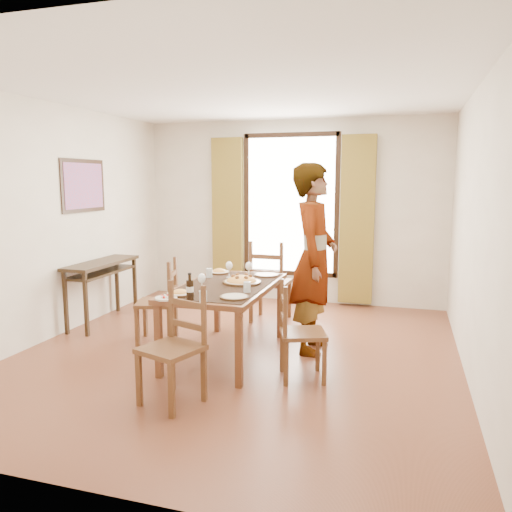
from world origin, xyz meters
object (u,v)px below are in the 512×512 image
(dining_table, at_px, (226,291))
(man, at_px, (314,259))
(pasta_platter, at_px, (242,279))
(console_table, at_px, (102,270))

(dining_table, xyz_separation_m, man, (0.84, 0.43, 0.31))
(dining_table, distance_m, pasta_platter, 0.21)
(pasta_platter, bearing_deg, man, 24.63)
(console_table, relative_size, pasta_platter, 3.00)
(man, bearing_deg, pasta_platter, 113.66)
(console_table, xyz_separation_m, man, (2.77, -0.25, 0.32))
(console_table, height_order, dining_table, console_table)
(console_table, height_order, pasta_platter, pasta_platter)
(console_table, relative_size, man, 0.60)
(dining_table, relative_size, man, 0.81)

